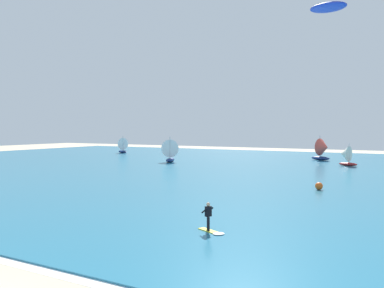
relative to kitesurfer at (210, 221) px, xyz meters
The scene contains 8 objects.
ocean 36.51m from the kitesurfer, 95.23° to the left, with size 160.00×90.00×0.10m, color #236B89.
shoreline_foam 9.71m from the kitesurfer, 122.63° to the right, with size 102.80×2.30×0.01m, color white.
kitesurfer is the anchor object (origin of this frame).
sailboat_trailing 75.49m from the kitesurfer, 133.08° to the left, with size 3.59×3.20×4.04m.
sailboat_leading 48.22m from the kitesurfer, 125.01° to the left, with size 3.50×3.96×4.44m.
sailboat_heeled_over 46.67m from the kitesurfer, 89.30° to the left, with size 3.12×2.74×3.51m.
sailboat_anchored_offshore 56.18m from the kitesurfer, 94.82° to the left, with size 4.04×3.61×4.54m.
marker_buoy 19.29m from the kitesurfer, 83.55° to the left, with size 0.73×0.73×0.73m, color #E55919.
Camera 1 is at (13.66, -7.35, 6.11)m, focal length 37.54 mm.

